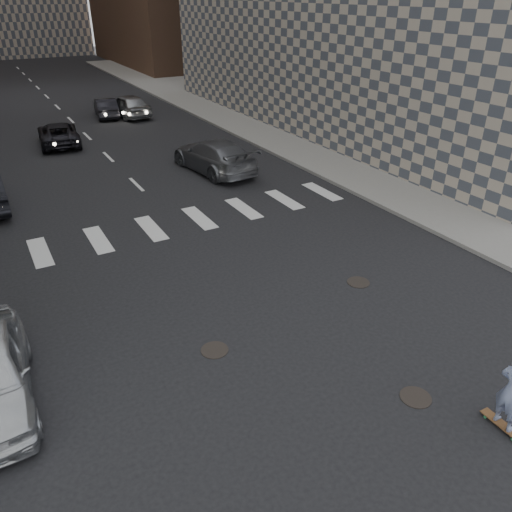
{
  "coord_description": "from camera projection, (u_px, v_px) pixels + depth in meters",
  "views": [
    {
      "loc": [
        -5.98,
        -7.99,
        8.02
      ],
      "look_at": [
        0.19,
        2.97,
        1.3
      ],
      "focal_mm": 35.0,
      "sensor_mm": 36.0,
      "label": 1
    }
  ],
  "objects": [
    {
      "name": "ground",
      "position": [
        307.0,
        352.0,
        12.5
      ],
      "size": [
        160.0,
        160.0,
        0.0
      ],
      "primitive_type": "plane",
      "color": "black",
      "rests_on": "ground"
    },
    {
      "name": "sidewalk_right",
      "position": [
        316.0,
        121.0,
        34.11
      ],
      "size": [
        13.0,
        80.0,
        0.15
      ],
      "primitive_type": "cube",
      "color": "gray",
      "rests_on": "ground"
    },
    {
      "name": "manhole_a",
      "position": [
        416.0,
        397.0,
        11.1
      ],
      "size": [
        0.7,
        0.7,
        0.02
      ],
      "primitive_type": "cylinder",
      "color": "black",
      "rests_on": "ground"
    },
    {
      "name": "manhole_b",
      "position": [
        215.0,
        350.0,
        12.56
      ],
      "size": [
        0.7,
        0.7,
        0.02
      ],
      "primitive_type": "cylinder",
      "color": "black",
      "rests_on": "ground"
    },
    {
      "name": "manhole_c",
      "position": [
        358.0,
        282.0,
        15.46
      ],
      "size": [
        0.7,
        0.7,
        0.02
      ],
      "primitive_type": "cylinder",
      "color": "black",
      "rests_on": "ground"
    },
    {
      "name": "traffic_car_b",
      "position": [
        214.0,
        156.0,
        24.62
      ],
      "size": [
        2.81,
        5.64,
        1.57
      ],
      "primitive_type": "imported",
      "rotation": [
        0.0,
        0.0,
        3.26
      ],
      "color": "slate",
      "rests_on": "ground"
    },
    {
      "name": "traffic_car_c",
      "position": [
        58.0,
        134.0,
        28.92
      ],
      "size": [
        2.59,
        4.81,
        1.28
      ],
      "primitive_type": "imported",
      "rotation": [
        0.0,
        0.0,
        3.04
      ],
      "color": "black",
      "rests_on": "ground"
    },
    {
      "name": "traffic_car_d",
      "position": [
        128.0,
        105.0,
        35.33
      ],
      "size": [
        2.44,
        4.83,
        1.58
      ],
      "primitive_type": "imported",
      "rotation": [
        0.0,
        0.0,
        3.27
      ],
      "color": "#A0A2A7",
      "rests_on": "ground"
    },
    {
      "name": "traffic_car_e",
      "position": [
        106.0,
        108.0,
        35.3
      ],
      "size": [
        1.92,
        4.13,
        1.31
      ],
      "primitive_type": "imported",
      "rotation": [
        0.0,
        0.0,
        3.0
      ],
      "color": "black",
      "rests_on": "ground"
    }
  ]
}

